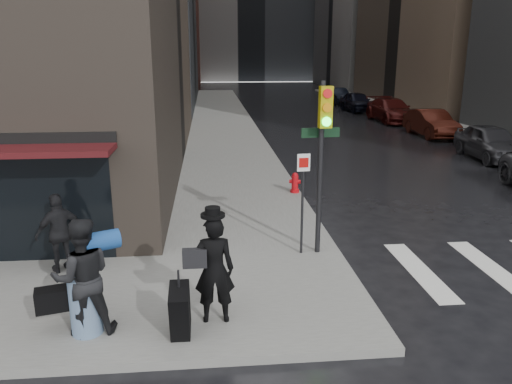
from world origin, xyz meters
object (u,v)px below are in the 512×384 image
Objects in this scene: parked_car_1 at (490,142)px; parked_car_4 at (357,102)px; man_jeans at (82,277)px; fire_hydrant at (295,184)px; man_overcoat at (207,276)px; man_greycoat at (60,233)px; parked_car_3 at (391,110)px; traffic_light at (321,146)px; parked_car_5 at (338,96)px; parked_car_2 at (431,123)px.

parked_car_4 reaches higher than parked_car_1.
parked_car_1 is (14.18, 12.96, -0.37)m from man_jeans.
parked_car_1 reaches higher than fire_hydrant.
man_overcoat reaches higher than parked_car_4.
man_greycoat is 27.35m from parked_car_3.
man_overcoat is 4.03m from traffic_light.
parked_car_4 is (-0.52, 18.34, 0.01)m from parked_car_1.
parked_car_1 is 24.46m from parked_car_5.
parked_car_1 reaches higher than parked_car_2.
parked_car_2 is 6.11m from parked_car_3.
parked_car_5 is at bearing 69.35° from traffic_light.
parked_car_1 is at bearing -152.58° from man_jeans.
parked_car_2 is 0.84× the size of parked_car_3.
parked_car_4 reaches higher than parked_car_5.
fire_hydrant is (2.79, 7.82, -0.56)m from man_overcoat.
man_greycoat is at bearing -117.44° from parked_car_5.
man_greycoat is at bearing -82.44° from man_jeans.
parked_car_4 reaches higher than parked_car_2.
parked_car_4 is at bearing 66.37° from traffic_light.
parked_car_4 is (9.28, 28.42, -1.84)m from traffic_light.
parked_car_2 is at bearing -92.91° from parked_car_5.
man_overcoat is 1.23× the size of man_greycoat.
man_overcoat reaches higher than parked_car_5.
parked_car_1 is 12.23m from parked_car_3.
man_jeans is 2.96× the size of fire_hydrant.
man_greycoat is at bearing -132.87° from parked_car_2.
man_greycoat is at bearing -141.77° from parked_car_1.
parked_car_3 reaches higher than parked_car_5.
parked_car_3 is 1.20× the size of parked_car_4.
man_overcoat reaches higher than parked_car_3.
parked_car_1 is at bearing -133.67° from man_overcoat.
man_jeans reaches higher than man_greycoat.
man_overcoat is at bearing -112.07° from parked_car_5.
man_jeans is 0.44× the size of parked_car_1.
man_jeans is at bearing -114.70° from parked_car_5.
man_greycoat reaches higher than parked_car_4.
traffic_light is 5.81× the size of fire_hydrant.
parked_car_3 is (9.46, 17.28, 0.33)m from fire_hydrant.
fire_hydrant is 14.66m from parked_car_2.
parked_car_2 is (12.29, 18.98, -0.27)m from man_overcoat.
parked_car_4 is (14.68, 28.83, -0.22)m from man_greycoat.
parked_car_5 is at bearing 90.96° from parked_car_3.
man_greycoat reaches higher than parked_car_2.
parked_car_1 is at bearing -91.48° from parked_car_3.
parked_car_5 is (-0.54, 18.34, -0.03)m from parked_car_2.
parked_car_2 is 1.05× the size of parked_car_5.
parked_car_5 is (-0.48, 24.45, -0.04)m from parked_car_1.
parked_car_5 is (14.72, 34.95, -0.28)m from man_greycoat.
man_jeans is at bearing 78.39° from man_greycoat.
parked_car_1 is 18.35m from parked_car_4.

